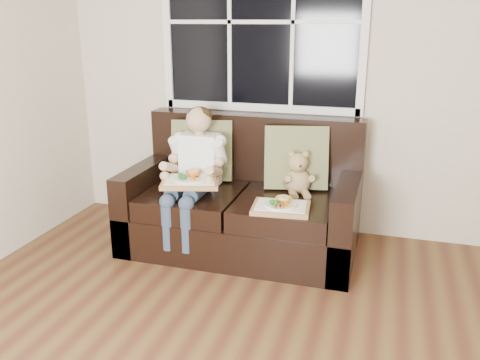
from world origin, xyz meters
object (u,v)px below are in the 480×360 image
(loveseat, at_px, (244,207))
(teddy_bear, at_px, (297,176))
(tray_right, at_px, (281,206))
(child, at_px, (195,163))
(tray_left, at_px, (191,180))

(loveseat, height_order, teddy_bear, loveseat)
(teddy_bear, xyz_separation_m, tray_right, (-0.04, -0.37, -0.10))
(teddy_bear, bearing_deg, child, 170.78)
(loveseat, bearing_deg, tray_left, -138.97)
(tray_left, distance_m, tray_right, 0.69)
(tray_left, bearing_deg, child, 82.92)
(child, relative_size, tray_left, 1.98)
(teddy_bear, height_order, tray_left, teddy_bear)
(loveseat, relative_size, teddy_bear, 5.13)
(teddy_bear, bearing_deg, tray_left, -177.83)
(teddy_bear, distance_m, tray_right, 0.38)
(loveseat, height_order, tray_left, loveseat)
(tray_left, relative_size, tray_right, 1.16)
(loveseat, xyz_separation_m, child, (-0.34, -0.12, 0.35))
(teddy_bear, bearing_deg, tray_right, -116.08)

